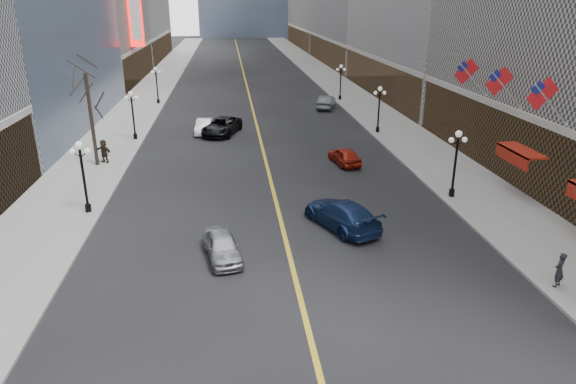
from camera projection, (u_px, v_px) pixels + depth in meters
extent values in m
cube|color=gray|center=(349.00, 94.00, 71.96)|extent=(6.00, 230.00, 0.15)
cube|color=gray|center=(145.00, 99.00, 68.97)|extent=(6.00, 230.00, 0.15)
cube|color=gold|center=(247.00, 86.00, 79.79)|extent=(0.25, 200.00, 0.02)
cube|color=brown|center=(559.00, 162.00, 33.41)|extent=(2.80, 41.00, 5.00)
cube|color=brown|center=(385.00, 78.00, 69.69)|extent=(2.80, 35.00, 5.00)
cube|color=brown|center=(331.00, 52.00, 105.03)|extent=(2.80, 39.00, 5.00)
cube|color=brown|center=(302.00, 37.00, 145.02)|extent=(2.80, 45.00, 5.00)
cube|color=brown|center=(131.00, 65.00, 83.42)|extent=(2.80, 29.00, 5.00)
cube|color=brown|center=(157.00, 47.00, 115.05)|extent=(2.80, 37.00, 5.00)
cylinder|color=black|center=(452.00, 193.00, 34.41)|extent=(0.36, 0.36, 0.50)
cylinder|color=black|center=(455.00, 168.00, 33.80)|extent=(0.16, 0.16, 4.00)
sphere|color=white|center=(459.00, 134.00, 32.99)|extent=(0.44, 0.44, 0.44)
sphere|color=white|center=(451.00, 140.00, 33.08)|extent=(0.36, 0.36, 0.36)
sphere|color=white|center=(465.00, 140.00, 33.18)|extent=(0.36, 0.36, 0.36)
cylinder|color=black|center=(378.00, 130.00, 51.15)|extent=(0.36, 0.36, 0.50)
cylinder|color=black|center=(379.00, 112.00, 50.54)|extent=(0.16, 0.16, 4.00)
sphere|color=white|center=(380.00, 89.00, 49.73)|extent=(0.44, 0.44, 0.44)
sphere|color=white|center=(375.00, 93.00, 49.82)|extent=(0.36, 0.36, 0.36)
sphere|color=white|center=(384.00, 93.00, 49.92)|extent=(0.36, 0.36, 0.36)
cylinder|color=black|center=(340.00, 98.00, 67.89)|extent=(0.36, 0.36, 0.50)
cylinder|color=black|center=(340.00, 84.00, 67.28)|extent=(0.16, 0.16, 4.00)
sphere|color=white|center=(341.00, 66.00, 66.47)|extent=(0.44, 0.44, 0.44)
sphere|color=white|center=(338.00, 69.00, 66.56)|extent=(0.36, 0.36, 0.36)
sphere|color=white|center=(344.00, 69.00, 66.66)|extent=(0.36, 0.36, 0.36)
cylinder|color=black|center=(88.00, 208.00, 31.89)|extent=(0.36, 0.36, 0.50)
cylinder|color=black|center=(84.00, 181.00, 31.27)|extent=(0.16, 0.16, 4.00)
sphere|color=white|center=(79.00, 145.00, 30.46)|extent=(0.44, 0.44, 0.44)
sphere|color=white|center=(72.00, 152.00, 30.56)|extent=(0.36, 0.36, 0.36)
sphere|color=white|center=(88.00, 151.00, 30.65)|extent=(0.36, 0.36, 0.36)
cylinder|color=black|center=(135.00, 136.00, 48.63)|extent=(0.36, 0.36, 0.50)
cylinder|color=black|center=(133.00, 118.00, 48.01)|extent=(0.16, 0.16, 4.00)
sphere|color=white|center=(131.00, 93.00, 47.20)|extent=(0.44, 0.44, 0.44)
sphere|color=white|center=(126.00, 98.00, 47.30)|extent=(0.36, 0.36, 0.36)
sphere|color=white|center=(136.00, 98.00, 47.39)|extent=(0.36, 0.36, 0.36)
cylinder|color=black|center=(158.00, 101.00, 65.37)|extent=(0.36, 0.36, 0.50)
cylinder|color=black|center=(157.00, 87.00, 64.75)|extent=(0.16, 0.16, 4.00)
sphere|color=white|center=(155.00, 69.00, 63.95)|extent=(0.44, 0.44, 0.44)
sphere|color=white|center=(152.00, 72.00, 64.04)|extent=(0.36, 0.36, 0.36)
sphere|color=white|center=(159.00, 72.00, 64.14)|extent=(0.36, 0.36, 0.36)
cylinder|color=#B2B2B7|center=(551.00, 105.00, 29.80)|extent=(2.49, 0.12, 2.49)
cube|color=red|center=(543.00, 94.00, 29.50)|extent=(1.94, 0.04, 1.94)
cube|color=navy|center=(538.00, 88.00, 29.34)|extent=(0.88, 0.06, 0.88)
cylinder|color=#B2B2B7|center=(507.00, 91.00, 34.45)|extent=(2.49, 0.12, 2.49)
cube|color=red|center=(499.00, 81.00, 34.15)|extent=(1.94, 0.04, 1.94)
cube|color=navy|center=(495.00, 76.00, 33.99)|extent=(0.88, 0.06, 0.88)
cylinder|color=#B2B2B7|center=(474.00, 80.00, 39.10)|extent=(2.49, 0.12, 2.49)
cube|color=red|center=(467.00, 71.00, 38.80)|extent=(1.94, 0.04, 1.94)
cube|color=navy|center=(463.00, 67.00, 38.64)|extent=(0.88, 0.06, 0.88)
cube|color=maroon|center=(522.00, 150.00, 33.91)|extent=(1.40, 4.00, 0.15)
cube|color=maroon|center=(511.00, 156.00, 33.98)|extent=(0.10, 4.00, 0.90)
cube|color=red|center=(134.00, 4.00, 73.88)|extent=(2.00, 0.50, 12.00)
cube|color=white|center=(134.00, 4.00, 73.88)|extent=(1.40, 0.55, 10.00)
cylinder|color=#2D231C|center=(92.00, 120.00, 39.83)|extent=(0.28, 0.28, 7.20)
imported|color=#96989D|center=(222.00, 246.00, 26.30)|extent=(2.36, 4.27, 1.38)
imported|color=white|center=(204.00, 126.00, 51.12)|extent=(1.82, 4.34, 1.40)
imported|color=black|center=(222.00, 126.00, 50.66)|extent=(4.47, 6.48, 1.65)
imported|color=navy|center=(342.00, 214.00, 29.88)|extent=(4.34, 6.13, 1.65)
imported|color=#9C1F11|center=(344.00, 156.00, 41.50)|extent=(2.30, 4.30, 1.39)
imported|color=#4A4E51|center=(326.00, 102.00, 62.73)|extent=(3.19, 5.14, 1.60)
imported|color=black|center=(559.00, 270.00, 23.36)|extent=(0.77, 0.72, 1.70)
imported|color=black|center=(104.00, 151.00, 41.32)|extent=(1.74, 1.42, 1.90)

